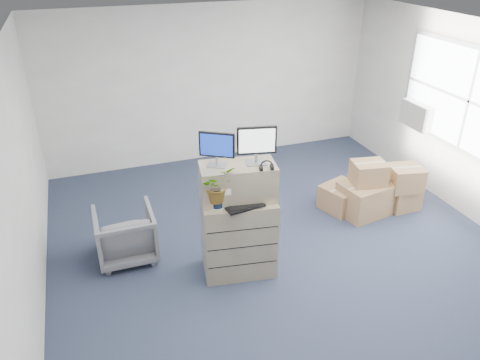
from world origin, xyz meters
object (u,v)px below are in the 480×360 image
(monitor_right, at_px, (257,143))
(monitor_left, at_px, (217,147))
(office_chair, at_px, (125,232))
(potted_plant, at_px, (217,189))
(filing_cabinet_lower, at_px, (239,236))
(keyboard, at_px, (245,206))
(water_bottle, at_px, (248,188))

(monitor_right, bearing_deg, monitor_left, -179.93)
(monitor_right, distance_m, office_chair, 2.14)
(potted_plant, bearing_deg, office_chair, 141.52)
(monitor_left, distance_m, office_chair, 1.80)
(filing_cabinet_lower, relative_size, potted_plant, 1.93)
(filing_cabinet_lower, bearing_deg, monitor_left, 162.11)
(monitor_right, bearing_deg, filing_cabinet_lower, -163.59)
(monitor_left, relative_size, keyboard, 0.90)
(monitor_left, distance_m, potted_plant, 0.46)
(keyboard, height_order, potted_plant, potted_plant)
(water_bottle, xyz_separation_m, office_chair, (-1.43, 0.70, -0.76))
(monitor_left, bearing_deg, filing_cabinet_lower, 4.65)
(water_bottle, relative_size, potted_plant, 0.45)
(water_bottle, bearing_deg, monitor_left, 169.62)
(filing_cabinet_lower, height_order, monitor_left, monitor_left)
(monitor_right, xyz_separation_m, water_bottle, (-0.09, 0.03, -0.57))
(water_bottle, bearing_deg, monitor_right, -16.51)
(water_bottle, height_order, potted_plant, potted_plant)
(filing_cabinet_lower, bearing_deg, water_bottle, 27.52)
(filing_cabinet_lower, bearing_deg, monitor_right, 13.42)
(monitor_right, relative_size, potted_plant, 0.85)
(office_chair, bearing_deg, filing_cabinet_lower, 150.28)
(monitor_right, xyz_separation_m, office_chair, (-1.52, 0.73, -1.33))
(monitor_right, bearing_deg, potted_plant, -159.44)
(filing_cabinet_lower, xyz_separation_m, water_bottle, (0.13, 0.05, 0.63))
(monitor_left, relative_size, water_bottle, 1.70)
(water_bottle, distance_m, office_chair, 1.76)
(monitor_left, height_order, potted_plant, monitor_left)
(monitor_left, distance_m, keyboard, 0.75)
(keyboard, xyz_separation_m, office_chair, (-1.31, 0.92, -0.65))
(monitor_right, bearing_deg, water_bottle, 175.22)
(keyboard, distance_m, water_bottle, 0.28)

